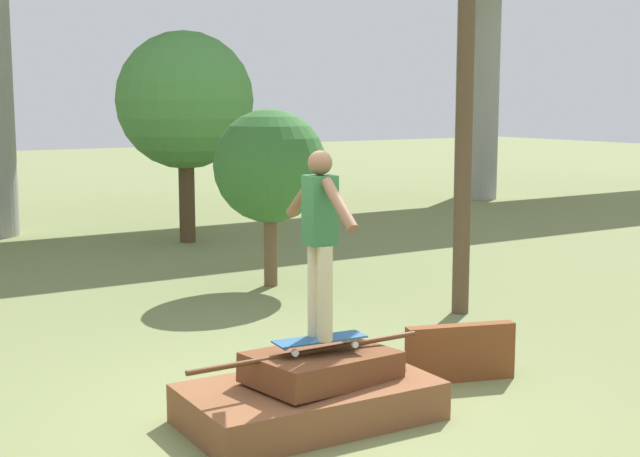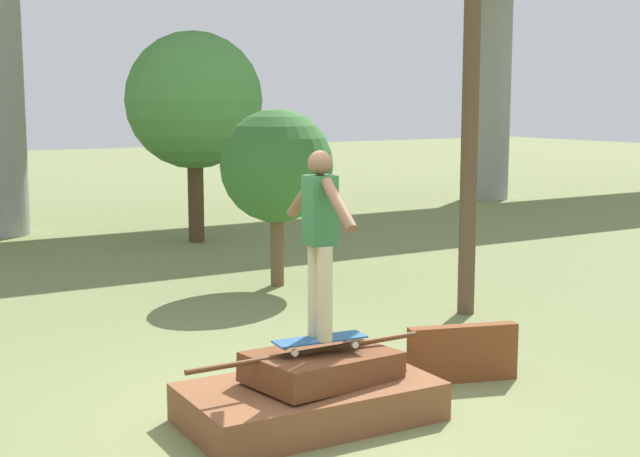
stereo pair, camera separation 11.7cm
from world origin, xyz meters
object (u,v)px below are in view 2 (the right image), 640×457
object	(u,v)px
skateboard	(320,340)
skater	(320,232)
tree_behind_left	(277,167)
tree_behind_right	(194,101)

from	to	relation	value
skateboard	skater	size ratio (longest dim) A/B	0.52
skater	tree_behind_left	bearing A→B (deg)	65.22
skater	tree_behind_right	size ratio (longest dim) A/B	0.40
skateboard	tree_behind_left	bearing A→B (deg)	65.22
skater	tree_behind_left	xyz separation A→B (m)	(2.19, 4.75, 0.12)
skater	tree_behind_right	world-z (taller)	tree_behind_right
skater	tree_behind_right	xyz separation A→B (m)	(2.78, 8.87, 0.99)
skateboard	tree_behind_right	distance (m)	9.48
skateboard	tree_behind_right	bearing A→B (deg)	72.61
skater	tree_behind_left	distance (m)	5.24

